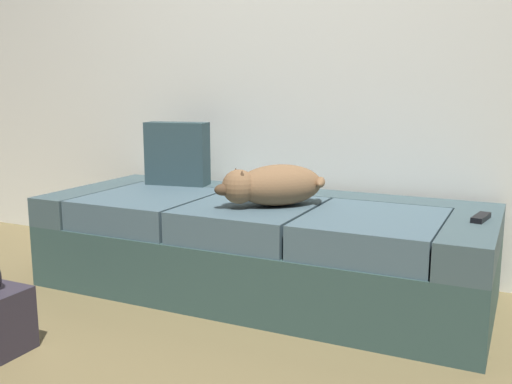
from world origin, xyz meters
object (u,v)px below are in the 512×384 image
(couch, at_px, (261,246))
(tv_remote, at_px, (481,218))
(dog_tan, at_px, (273,185))
(throw_pillow, at_px, (177,154))

(couch, distance_m, tv_remote, 1.00)
(dog_tan, xyz_separation_m, tv_remote, (0.87, 0.10, -0.08))
(dog_tan, bearing_deg, tv_remote, 6.46)
(couch, relative_size, dog_tan, 4.49)
(tv_remote, distance_m, throw_pillow, 1.60)
(dog_tan, relative_size, throw_pillow, 1.37)
(tv_remote, bearing_deg, throw_pillow, -177.80)
(throw_pillow, bearing_deg, dog_tan, -23.38)
(couch, bearing_deg, throw_pillow, 159.94)
(couch, relative_size, tv_remote, 13.97)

